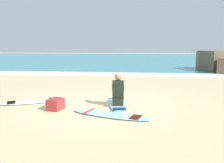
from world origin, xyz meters
TOP-DOWN VIEW (x-y plane):
  - ground_plane at (0.00, 0.00)m, footprint 80.00×80.00m
  - sea at (0.00, 21.04)m, footprint 80.00×28.00m
  - breaking_foam at (0.00, 7.34)m, footprint 80.00×0.90m
  - surfboard_main at (0.58, -0.02)m, footprint 0.92×2.32m
  - surfer_seated at (0.62, -0.17)m, footprint 0.40×0.72m
  - surfboard_spare_near at (-2.15, -0.01)m, footprint 2.06×1.40m
  - surfboard_spare_far at (0.50, -1.21)m, footprint 2.30×1.23m
  - rock_outcrop_distant at (6.46, 9.29)m, footprint 3.57×4.19m
  - beach_bag at (-1.14, -0.75)m, footprint 0.45×0.54m

SIDE VIEW (x-z plane):
  - ground_plane at x=0.00m, z-range 0.00..0.00m
  - surfboard_main at x=0.58m, z-range 0.00..0.07m
  - surfboard_spare_far at x=0.50m, z-range 0.00..0.07m
  - surfboard_spare_near at x=-2.15m, z-range 0.00..0.07m
  - sea at x=0.00m, z-range 0.00..0.10m
  - breaking_foam at x=0.00m, z-range 0.00..0.11m
  - beach_bag at x=-1.14m, z-range 0.00..0.32m
  - surfer_seated at x=0.62m, z-range -0.04..0.91m
  - rock_outcrop_distant at x=6.46m, z-range -0.10..1.30m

